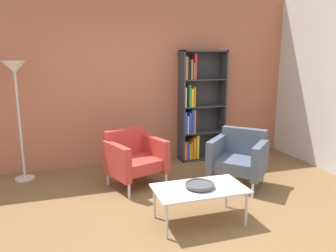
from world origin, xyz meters
The scene contains 8 objects.
ground_plane centered at (0.00, 0.00, 0.00)m, with size 8.32×8.32×0.00m, color brown.
brick_back_panel centered at (0.00, 2.46, 1.45)m, with size 6.40×0.12×2.90m, color #B2664C.
bookshelf_tall centered at (1.06, 2.24, 0.91)m, with size 0.80×0.30×1.90m.
coffee_table_low centered at (0.23, 0.13, 0.37)m, with size 1.00×0.56×0.40m.
decorative_bowl centered at (0.23, 0.13, 0.43)m, with size 0.32×0.32×0.05m.
armchair_spare_guest centered at (-0.24, 1.39, 0.41)m, with size 0.89×0.85×0.78m.
armchair_corner_red centered at (1.18, 0.96, 0.41)m, with size 0.95×0.95×0.78m.
floor_lamp_torchiere centered at (-1.75, 2.10, 1.45)m, with size 0.32×0.32×1.74m.
Camera 1 is at (-1.11, -2.94, 1.80)m, focal length 34.91 mm.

